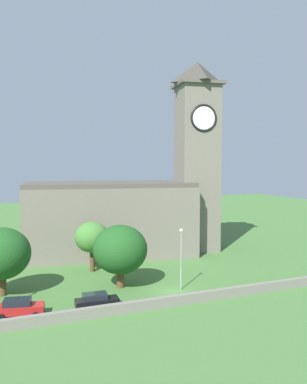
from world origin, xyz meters
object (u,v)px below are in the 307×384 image
object	(u,v)px
church	(132,202)
car_black	(96,301)
tree_riverside_west	(92,237)
car_red	(19,307)
tree_churchyard	(1,254)
streetlamp_west_mid	(181,249)
tree_by_tower	(120,250)

from	to	relation	value
church	car_black	xyz separation A→B (m)	(-12.41, -23.34, -7.76)
church	tree_riverside_west	distance (m)	13.46
church	car_red	bearing A→B (deg)	-131.83
car_red	tree_churchyard	bearing A→B (deg)	99.93
car_red	streetlamp_west_mid	size ratio (longest dim) A/B	0.67
church	tree_churchyard	xyz separation A→B (m)	(-21.35, -15.03, -3.71)
church	tree_churchyard	bearing A→B (deg)	-144.85
car_red	tree_by_tower	distance (m)	13.72
tree_churchyard	car_black	bearing A→B (deg)	-42.91
car_red	tree_by_tower	xyz separation A→B (m)	(12.21, 4.96, 3.80)
tree_by_tower	church	bearing A→B (deg)	65.80
tree_riverside_west	car_red	bearing A→B (deg)	-128.99
car_black	church	bearing A→B (deg)	61.99
streetlamp_west_mid	tree_riverside_west	bearing A→B (deg)	123.14
car_black	car_red	bearing A→B (deg)	173.07
tree_riverside_west	tree_by_tower	world-z (taller)	tree_by_tower
church	tree_churchyard	size ratio (longest dim) A/B	4.28
car_black	tree_by_tower	bearing A→B (deg)	52.18
car_red	streetlamp_west_mid	world-z (taller)	streetlamp_west_mid
tree_riverside_west	tree_by_tower	size ratio (longest dim) A/B	0.91
tree_churchyard	tree_by_tower	xyz separation A→B (m)	(13.51, -2.42, -0.18)
church	tree_riverside_west	xyz separation A→B (m)	(-9.23, -9.04, -3.76)
church	car_red	distance (m)	31.04
streetlamp_west_mid	tree_riverside_west	distance (m)	14.40
car_black	streetlamp_west_mid	xyz separation A→B (m)	(11.05, 2.24, 4.09)
tree_riverside_west	tree_by_tower	bearing A→B (deg)	-80.60
church	tree_churchyard	distance (m)	26.37
car_red	tree_churchyard	world-z (taller)	tree_churchyard
car_red	streetlamp_west_mid	xyz separation A→B (m)	(18.69, 1.31, 4.02)
car_black	tree_churchyard	distance (m)	12.86
car_red	car_black	xyz separation A→B (m)	(7.64, -0.93, -0.07)
church	tree_riverside_west	size ratio (longest dim) A/B	4.81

